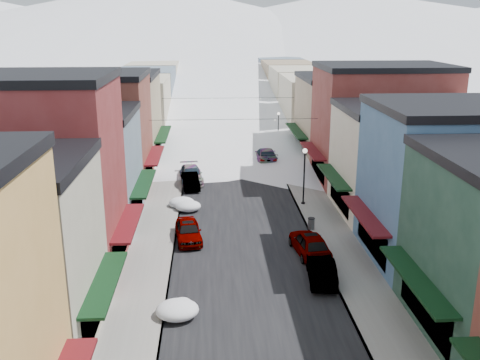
{
  "coord_description": "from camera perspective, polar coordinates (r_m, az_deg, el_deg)",
  "views": [
    {
      "loc": [
        -2.42,
        -11.24,
        15.37
      ],
      "look_at": [
        0.0,
        30.24,
        2.97
      ],
      "focal_mm": 40.0,
      "sensor_mm": 36.0,
      "label": 1
    }
  ],
  "objects": [
    {
      "name": "road",
      "position": [
        72.92,
        -1.37,
        4.45
      ],
      "size": [
        10.0,
        160.0,
        0.01
      ],
      "primitive_type": "cube",
      "color": "black",
      "rests_on": "ground"
    },
    {
      "name": "sidewalk_left",
      "position": [
        72.99,
        -6.57,
        4.41
      ],
      "size": [
        3.2,
        160.0,
        0.15
      ],
      "primitive_type": "cube",
      "color": "gray",
      "rests_on": "ground"
    },
    {
      "name": "sidewalk_right",
      "position": [
        73.42,
        3.8,
        4.56
      ],
      "size": [
        3.2,
        160.0,
        0.15
      ],
      "primitive_type": "cube",
      "color": "gray",
      "rests_on": "ground"
    },
    {
      "name": "curb_left",
      "position": [
        72.91,
        -5.35,
        4.43
      ],
      "size": [
        0.1,
        160.0,
        0.15
      ],
      "primitive_type": "cube",
      "color": "slate",
      "rests_on": "ground"
    },
    {
      "name": "curb_right",
      "position": [
        73.25,
        2.6,
        4.55
      ],
      "size": [
        0.1,
        160.0,
        0.15
      ],
      "primitive_type": "cube",
      "color": "slate",
      "rests_on": "ground"
    },
    {
      "name": "bldg_l_brick_near",
      "position": [
        34.9,
        -22.05,
        0.24
      ],
      "size": [
        12.3,
        8.2,
        12.5
      ],
      "color": "maroon",
      "rests_on": "ground"
    },
    {
      "name": "bldg_l_grayblue",
      "position": [
        43.05,
        -17.71,
        1.2
      ],
      "size": [
        11.3,
        9.2,
        9.0
      ],
      "color": "slate",
      "rests_on": "ground"
    },
    {
      "name": "bldg_l_brick_far",
      "position": [
        51.58,
        -16.53,
        4.91
      ],
      "size": [
        13.3,
        9.2,
        11.0
      ],
      "color": "brown",
      "rests_on": "ground"
    },
    {
      "name": "bldg_l_tan",
      "position": [
        61.1,
        -13.53,
        6.39
      ],
      "size": [
        11.3,
        11.2,
        10.0
      ],
      "color": "#9E8A67",
      "rests_on": "ground"
    },
    {
      "name": "bldg_r_blue",
      "position": [
        37.22,
        21.61,
        -0.34
      ],
      "size": [
        11.3,
        9.2,
        10.5
      ],
      "color": "#3E648C",
      "rests_on": "ground"
    },
    {
      "name": "bldg_r_cream",
      "position": [
        45.59,
        17.47,
        2.06
      ],
      "size": [
        12.3,
        9.2,
        9.0
      ],
      "color": "beige",
      "rests_on": "ground"
    },
    {
      "name": "bldg_r_brick_far",
      "position": [
        53.79,
        14.79,
        5.77
      ],
      "size": [
        13.3,
        9.2,
        11.5
      ],
      "color": "maroon",
      "rests_on": "ground"
    },
    {
      "name": "bldg_r_tan",
      "position": [
        63.13,
        11.1,
        6.63
      ],
      "size": [
        11.3,
        11.2,
        9.5
      ],
      "color": "#947C61",
      "rests_on": "ground"
    },
    {
      "name": "distant_blocks",
      "position": [
        94.96,
        -1.88,
        9.73
      ],
      "size": [
        34.0,
        55.0,
        8.0
      ],
      "color": "gray",
      "rests_on": "ground"
    },
    {
      "name": "mountain_ridge",
      "position": [
        288.93,
        -7.01,
        16.29
      ],
      "size": [
        670.0,
        340.0,
        34.0
      ],
      "color": "silver",
      "rests_on": "ground"
    },
    {
      "name": "overhead_cables",
      "position": [
        59.5,
        -0.98,
        7.75
      ],
      "size": [
        16.4,
        15.04,
        0.04
      ],
      "color": "black",
      "rests_on": "ground"
    },
    {
      "name": "car_silver_sedan",
      "position": [
        39.09,
        -5.54,
        -5.41
      ],
      "size": [
        2.32,
        4.64,
        1.52
      ],
      "primitive_type": "imported",
      "rotation": [
        0.0,
        0.0,
        0.12
      ],
      "color": "gray",
      "rests_on": "ground"
    },
    {
      "name": "car_dark_hatch",
      "position": [
        51.25,
        -5.3,
        -0.09
      ],
      "size": [
        2.03,
        4.38,
        1.39
      ],
      "primitive_type": "imported",
      "rotation": [
        0.0,
        0.0,
        0.13
      ],
      "color": "black",
      "rests_on": "ground"
    },
    {
      "name": "car_silver_wagon",
      "position": [
        53.21,
        -5.24,
        0.61
      ],
      "size": [
        2.71,
        5.44,
        1.52
      ],
      "primitive_type": "imported",
      "rotation": [
        0.0,
        0.0,
        0.11
      ],
      "color": "#96999D",
      "rests_on": "ground"
    },
    {
      "name": "car_green_sedan",
      "position": [
        33.6,
        8.66,
        -9.41
      ],
      "size": [
        1.97,
        4.59,
        1.47
      ],
      "primitive_type": "imported",
      "rotation": [
        0.0,
        0.0,
        3.05
      ],
      "color": "black",
      "rests_on": "ground"
    },
    {
      "name": "car_gray_suv",
      "position": [
        36.96,
        7.46,
        -6.69
      ],
      "size": [
        2.55,
        5.09,
        1.67
      ],
      "primitive_type": "imported",
      "rotation": [
        0.0,
        0.0,
        3.26
      ],
      "color": "#A0A5A9",
      "rests_on": "ground"
    },
    {
      "name": "car_black_sedan",
      "position": [
        60.31,
        2.76,
        2.65
      ],
      "size": [
        2.41,
        5.77,
        1.66
      ],
      "primitive_type": "imported",
      "rotation": [
        0.0,
        0.0,
        3.15
      ],
      "color": "black",
      "rests_on": "ground"
    },
    {
      "name": "car_lane_silver",
      "position": [
        75.21,
        -3.12,
        5.37
      ],
      "size": [
        2.05,
        4.45,
        1.48
      ],
      "primitive_type": "imported",
      "rotation": [
        0.0,
        0.0,
        0.07
      ],
      "color": "gray",
      "rests_on": "ground"
    },
    {
      "name": "car_lane_white",
      "position": [
        81.49,
        -0.57,
        6.29
      ],
      "size": [
        2.95,
        5.72,
        1.54
      ],
      "primitive_type": "imported",
      "rotation": [
        0.0,
        0.0,
        3.07
      ],
      "color": "silver",
      "rests_on": "ground"
    },
    {
      "name": "trash_can",
      "position": [
        41.05,
        7.61,
        -4.62
      ],
      "size": [
        0.53,
        0.53,
        0.89
      ],
      "color": "#535658",
      "rests_on": "sidewalk_right"
    },
    {
      "name": "streetlamp_near",
      "position": [
        45.82,
        6.88,
        1.15
      ],
      "size": [
        0.41,
        0.41,
        4.91
      ],
      "color": "black",
      "rests_on": "sidewalk_right"
    },
    {
      "name": "streetlamp_far",
      "position": [
        67.99,
        4.11,
        5.92
      ],
      "size": [
        0.35,
        0.35,
        4.21
      ],
      "color": "black",
      "rests_on": "sidewalk_right"
    },
    {
      "name": "snow_pile_near",
      "position": [
        29.76,
        -6.66,
        -13.54
      ],
      "size": [
        2.33,
        2.63,
        0.99
      ],
      "color": "white",
      "rests_on": "ground"
    },
    {
      "name": "snow_pile_mid",
      "position": [
        45.17,
        -5.52,
        -2.78
      ],
      "size": [
        2.12,
        2.51,
        0.9
      ],
      "color": "white",
      "rests_on": "ground"
    },
    {
      "name": "snow_pile_far",
      "position": [
        46.08,
        -6.2,
        -2.39
      ],
      "size": [
        2.17,
        2.54,
        0.92
      ],
      "color": "white",
      "rests_on": "ground"
    }
  ]
}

